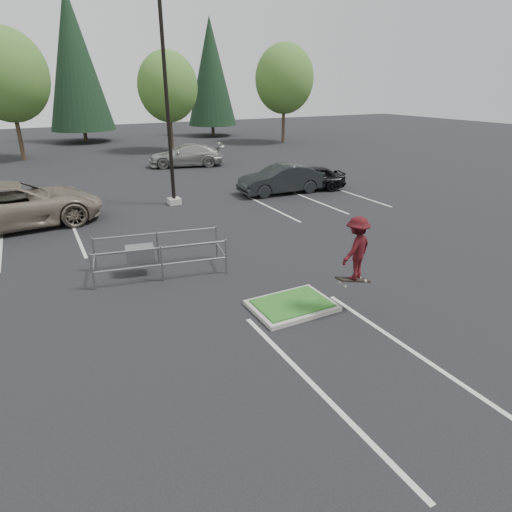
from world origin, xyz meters
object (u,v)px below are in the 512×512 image
decid_d (284,81)px  light_pole (168,110)px  car_far_silver (187,155)px  car_l_tan (16,205)px  car_r_charc (281,179)px  decid_c (168,89)px  conif_c (211,72)px  car_r_black (310,178)px  decid_b (8,78)px  skateboarder (356,249)px  conif_b (74,60)px  cart_corral (145,253)px

decid_d → light_pole: bearing=-133.7°
light_pole → car_far_silver: size_ratio=1.86×
car_l_tan → car_r_charc: (13.00, 0.00, -0.17)m
decid_c → car_far_silver: 9.10m
decid_d → conif_c: conif_c is taller
light_pole → car_l_tan: 7.89m
car_r_black → light_pole: bearing=-78.1°
decid_b → skateboarder: bearing=-77.1°
conif_b → conif_c: (14.00, -1.00, -1.00)m
conif_c → cart_corral: bearing=-115.6°
decid_c → car_r_charc: size_ratio=1.77×
light_pole → car_r_black: (7.88, -0.59, -3.87)m
cart_corral → car_r_charc: size_ratio=0.90×
light_pole → conif_c: size_ratio=0.81×
decid_b → car_l_tan: size_ratio=1.40×
skateboarder → car_l_tan: skateboarder is taller
car_r_charc → car_far_silver: bearing=-167.0°
decid_d → car_r_charc: (-11.49, -18.83, -5.13)m
car_l_tan → car_r_black: car_l_tan is taller
decid_b → decid_c: 12.05m
cart_corral → car_l_tan: car_l_tan is taller
conif_b → car_r_charc: 30.55m
car_l_tan → skateboarder: bearing=-153.8°
cart_corral → skateboarder: (4.15, -5.08, 1.13)m
cart_corral → skateboarder: size_ratio=2.30×
decid_b → car_l_tan: 19.71m
decid_c → conif_c: conif_c is taller
decid_c → light_pole: bearing=-107.1°
cart_corral → car_far_silver: 19.49m
car_r_charc → conif_c: bearing=168.5°
decid_d → car_l_tan: size_ratio=1.37×
car_r_charc → light_pole: bearing=-91.3°
decid_b → car_l_tan: (-0.49, -19.03, -5.09)m
cart_corral → car_r_black: car_r_black is taller
skateboarder → car_l_tan: bearing=-79.6°
conif_b → car_r_charc: (6.50, -29.00, -7.07)m
conif_c → car_far_silver: size_ratio=2.29×
car_r_charc → car_r_black: size_ratio=1.17×
conif_c → car_r_black: 29.30m
cart_corral → car_l_tan: (-3.55, 7.42, 0.23)m
decid_d → skateboarder: size_ratio=5.07×
light_pole → decid_c: 18.67m
car_r_black → car_far_silver: car_far_silver is taller
light_pole → conif_c: conif_c is taller
car_l_tan → car_r_charc: 13.00m
light_pole → decid_b: light_pole is taller
decid_c → conif_b: bearing=119.3°
light_pole → car_l_tan: bearing=-175.9°
cart_corral → decid_c: bearing=81.4°
decid_b → decid_c: size_ratio=1.15×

